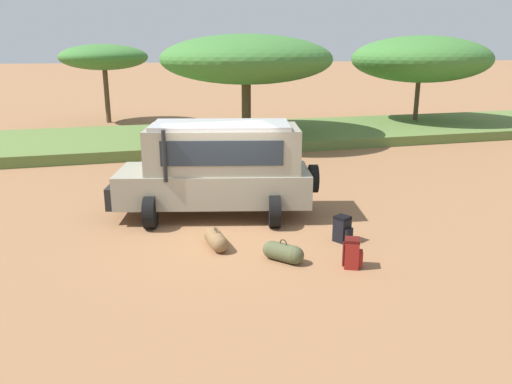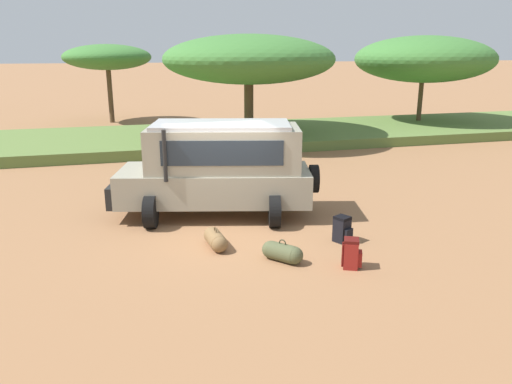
{
  "view_description": "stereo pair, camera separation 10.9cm",
  "coord_description": "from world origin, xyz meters",
  "px_view_note": "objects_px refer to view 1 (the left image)",
  "views": [
    {
      "loc": [
        -2.4,
        -11.24,
        4.23
      ],
      "look_at": [
        0.67,
        -0.42,
        1.0
      ],
      "focal_mm": 35.0,
      "sensor_mm": 36.0,
      "label": 1
    },
    {
      "loc": [
        -2.3,
        -11.27,
        4.23
      ],
      "look_at": [
        0.67,
        -0.42,
        1.0
      ],
      "focal_mm": 35.0,
      "sensor_mm": 36.0,
      "label": 2
    }
  ],
  "objects_px": {
    "backpack_cluster_center": "(352,253)",
    "acacia_tree_right_mid": "(104,57)",
    "acacia_tree_distant_right": "(420,59)",
    "backpack_beside_front_wheel": "(342,229)",
    "duffel_bag_soft_canvas": "(283,252)",
    "acacia_tree_far_right": "(246,59)",
    "duffel_bag_low_black_case": "(216,239)",
    "safari_vehicle": "(218,167)"
  },
  "relations": [
    {
      "from": "backpack_cluster_center",
      "to": "acacia_tree_right_mid",
      "type": "xyz_separation_m",
      "value": [
        -4.71,
        22.78,
        3.47
      ]
    },
    {
      "from": "acacia_tree_distant_right",
      "to": "backpack_beside_front_wheel",
      "type": "bearing_deg",
      "value": -127.79
    },
    {
      "from": "backpack_beside_front_wheel",
      "to": "duffel_bag_soft_canvas",
      "type": "height_order",
      "value": "backpack_beside_front_wheel"
    },
    {
      "from": "backpack_beside_front_wheel",
      "to": "acacia_tree_far_right",
      "type": "distance_m",
      "value": 13.34
    },
    {
      "from": "acacia_tree_far_right",
      "to": "duffel_bag_low_black_case",
      "type": "bearing_deg",
      "value": -107.76
    },
    {
      "from": "backpack_cluster_center",
      "to": "acacia_tree_far_right",
      "type": "xyz_separation_m",
      "value": [
        1.55,
        14.18,
        3.49
      ]
    },
    {
      "from": "duffel_bag_low_black_case",
      "to": "acacia_tree_far_right",
      "type": "relative_size",
      "value": 0.12
    },
    {
      "from": "backpack_cluster_center",
      "to": "acacia_tree_far_right",
      "type": "relative_size",
      "value": 0.08
    },
    {
      "from": "acacia_tree_distant_right",
      "to": "backpack_cluster_center",
      "type": "bearing_deg",
      "value": -126.36
    },
    {
      "from": "acacia_tree_right_mid",
      "to": "duffel_bag_soft_canvas",
      "type": "bearing_deg",
      "value": -81.06
    },
    {
      "from": "duffel_bag_soft_canvas",
      "to": "acacia_tree_distant_right",
      "type": "distance_m",
      "value": 20.26
    },
    {
      "from": "duffel_bag_low_black_case",
      "to": "acacia_tree_right_mid",
      "type": "height_order",
      "value": "acacia_tree_right_mid"
    },
    {
      "from": "safari_vehicle",
      "to": "acacia_tree_far_right",
      "type": "xyz_separation_m",
      "value": [
        3.45,
        10.19,
        2.49
      ]
    },
    {
      "from": "safari_vehicle",
      "to": "backpack_cluster_center",
      "type": "relative_size",
      "value": 8.93
    },
    {
      "from": "duffel_bag_soft_canvas",
      "to": "safari_vehicle",
      "type": "bearing_deg",
      "value": 101.33
    },
    {
      "from": "acacia_tree_distant_right",
      "to": "duffel_bag_soft_canvas",
      "type": "bearing_deg",
      "value": -130.35
    },
    {
      "from": "duffel_bag_low_black_case",
      "to": "acacia_tree_right_mid",
      "type": "bearing_deg",
      "value": 96.21
    },
    {
      "from": "safari_vehicle",
      "to": "acacia_tree_right_mid",
      "type": "xyz_separation_m",
      "value": [
        -2.81,
        18.79,
        2.48
      ]
    },
    {
      "from": "safari_vehicle",
      "to": "acacia_tree_distant_right",
      "type": "bearing_deg",
      "value": 41.21
    },
    {
      "from": "safari_vehicle",
      "to": "acacia_tree_right_mid",
      "type": "distance_m",
      "value": 19.16
    },
    {
      "from": "acacia_tree_right_mid",
      "to": "acacia_tree_distant_right",
      "type": "relative_size",
      "value": 0.68
    },
    {
      "from": "safari_vehicle",
      "to": "acacia_tree_distant_right",
      "type": "xyz_separation_m",
      "value": [
        13.58,
        11.9,
        2.42
      ]
    },
    {
      "from": "duffel_bag_low_black_case",
      "to": "acacia_tree_far_right",
      "type": "height_order",
      "value": "acacia_tree_far_right"
    },
    {
      "from": "duffel_bag_soft_canvas",
      "to": "acacia_tree_distant_right",
      "type": "bearing_deg",
      "value": 49.65
    },
    {
      "from": "safari_vehicle",
      "to": "acacia_tree_distant_right",
      "type": "distance_m",
      "value": 18.22
    },
    {
      "from": "safari_vehicle",
      "to": "duffel_bag_low_black_case",
      "type": "distance_m",
      "value": 2.53
    },
    {
      "from": "safari_vehicle",
      "to": "duffel_bag_low_black_case",
      "type": "height_order",
      "value": "safari_vehicle"
    },
    {
      "from": "safari_vehicle",
      "to": "backpack_cluster_center",
      "type": "distance_m",
      "value": 4.52
    },
    {
      "from": "safari_vehicle",
      "to": "duffel_bag_low_black_case",
      "type": "relative_size",
      "value": 5.57
    },
    {
      "from": "acacia_tree_far_right",
      "to": "acacia_tree_distant_right",
      "type": "relative_size",
      "value": 1.11
    },
    {
      "from": "duffel_bag_soft_canvas",
      "to": "acacia_tree_right_mid",
      "type": "bearing_deg",
      "value": 98.94
    },
    {
      "from": "backpack_beside_front_wheel",
      "to": "acacia_tree_distant_right",
      "type": "xyz_separation_m",
      "value": [
        11.27,
        14.53,
        3.42
      ]
    },
    {
      "from": "backpack_beside_front_wheel",
      "to": "acacia_tree_right_mid",
      "type": "xyz_separation_m",
      "value": [
        -5.13,
        21.43,
        3.48
      ]
    },
    {
      "from": "backpack_cluster_center",
      "to": "acacia_tree_right_mid",
      "type": "relative_size",
      "value": 0.12
    },
    {
      "from": "acacia_tree_distant_right",
      "to": "acacia_tree_right_mid",
      "type": "bearing_deg",
      "value": 157.18
    },
    {
      "from": "acacia_tree_distant_right",
      "to": "duffel_bag_low_black_case",
      "type": "bearing_deg",
      "value": -135.01
    },
    {
      "from": "backpack_cluster_center",
      "to": "duffel_bag_soft_canvas",
      "type": "bearing_deg",
      "value": 151.26
    },
    {
      "from": "duffel_bag_low_black_case",
      "to": "acacia_tree_distant_right",
      "type": "xyz_separation_m",
      "value": [
        14.11,
        14.11,
        3.53
      ]
    },
    {
      "from": "duffel_bag_soft_canvas",
      "to": "acacia_tree_far_right",
      "type": "distance_m",
      "value": 14.25
    },
    {
      "from": "backpack_beside_front_wheel",
      "to": "acacia_tree_far_right",
      "type": "height_order",
      "value": "acacia_tree_far_right"
    },
    {
      "from": "acacia_tree_far_right",
      "to": "duffel_bag_soft_canvas",
      "type": "bearing_deg",
      "value": -101.64
    },
    {
      "from": "backpack_cluster_center",
      "to": "acacia_tree_far_right",
      "type": "height_order",
      "value": "acacia_tree_far_right"
    }
  ]
}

